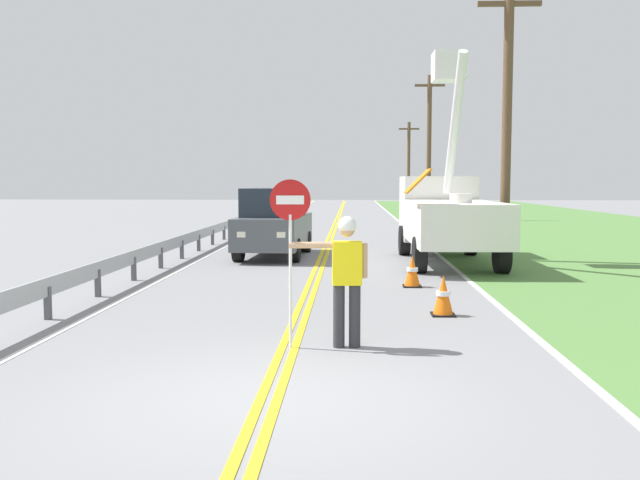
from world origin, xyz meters
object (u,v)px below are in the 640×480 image
object	(u,v)px
traffic_cone_lead	(443,296)
utility_pole_far	(409,163)
utility_pole_near	(507,117)
utility_bucket_truck	(446,212)
utility_pole_mid	(429,145)
flagger_worker	(346,273)
stop_sign_paddle	(290,225)
oncoming_suv_nearest	(274,222)
traffic_cone_mid	(412,272)

from	to	relation	value
traffic_cone_lead	utility_pole_far	bearing A→B (deg)	86.06
utility_pole_near	utility_bucket_truck	bearing A→B (deg)	-166.38
utility_pole_far	traffic_cone_lead	world-z (taller)	utility_pole_far
utility_pole_mid	flagger_worker	bearing A→B (deg)	-98.18
stop_sign_paddle	oncoming_suv_nearest	world-z (taller)	stop_sign_paddle
flagger_worker	traffic_cone_lead	xyz separation A→B (m)	(1.65, 2.37, -0.71)
utility_pole_mid	traffic_cone_lead	distance (m)	30.92
flagger_worker	traffic_cone_mid	distance (m)	5.82
flagger_worker	oncoming_suv_nearest	world-z (taller)	oncoming_suv_nearest
stop_sign_paddle	traffic_cone_lead	size ratio (longest dim) A/B	3.33
utility_bucket_truck	utility_pole_mid	size ratio (longest dim) A/B	0.79
stop_sign_paddle	oncoming_suv_nearest	bearing A→B (deg)	97.49
oncoming_suv_nearest	utility_pole_near	world-z (taller)	utility_pole_near
utility_bucket_truck	traffic_cone_lead	xyz separation A→B (m)	(-1.13, -8.11, -1.09)
utility_bucket_truck	traffic_cone_mid	world-z (taller)	utility_bucket_truck
stop_sign_paddle	utility_pole_near	world-z (taller)	utility_pole_near
traffic_cone_mid	utility_pole_mid	bearing A→B (deg)	83.05
utility_pole_near	utility_pole_mid	world-z (taller)	utility_pole_mid
stop_sign_paddle	traffic_cone_mid	xyz separation A→B (m)	(2.17, 5.68, -1.37)
utility_pole_far	utility_pole_mid	bearing A→B (deg)	-91.08
flagger_worker	oncoming_suv_nearest	distance (m)	11.80
flagger_worker	oncoming_suv_nearest	size ratio (longest dim) A/B	0.39
utility_bucket_truck	utility_pole_mid	xyz separation A→B (m)	(1.94, 22.37, 3.08)
utility_bucket_truck	traffic_cone_mid	size ratio (longest dim) A/B	9.77
flagger_worker	oncoming_suv_nearest	xyz separation A→B (m)	(-2.30, 11.57, 0.01)
stop_sign_paddle	utility_pole_far	bearing A→B (deg)	83.62
traffic_cone_lead	traffic_cone_mid	xyz separation A→B (m)	(-0.25, 3.24, 0.00)
traffic_cone_mid	traffic_cone_lead	bearing A→B (deg)	-85.60
utility_pole_mid	utility_pole_far	bearing A→B (deg)	88.92
utility_pole_mid	traffic_cone_lead	size ratio (longest dim) A/B	12.36
flagger_worker	utility_pole_mid	world-z (taller)	utility_pole_mid
flagger_worker	traffic_cone_lead	distance (m)	2.97
traffic_cone_lead	traffic_cone_mid	bearing A→B (deg)	94.40
traffic_cone_lead	utility_bucket_truck	bearing A→B (deg)	82.07
traffic_cone_lead	traffic_cone_mid	distance (m)	3.25
oncoming_suv_nearest	traffic_cone_lead	bearing A→B (deg)	-66.79
utility_pole_mid	traffic_cone_mid	size ratio (longest dim) A/B	12.36
utility_bucket_truck	traffic_cone_lead	size ratio (longest dim) A/B	9.77
flagger_worker	traffic_cone_mid	xyz separation A→B (m)	(1.40, 5.61, -0.71)
utility_bucket_truck	oncoming_suv_nearest	bearing A→B (deg)	167.87
traffic_cone_mid	oncoming_suv_nearest	bearing A→B (deg)	121.80
stop_sign_paddle	utility_pole_mid	xyz separation A→B (m)	(5.49, 32.92, 2.80)
utility_pole_far	oncoming_suv_nearest	bearing A→B (deg)	-100.28
flagger_worker	stop_sign_paddle	size ratio (longest dim) A/B	0.78
oncoming_suv_nearest	utility_pole_far	xyz separation A→B (m)	(7.39, 40.73, 2.88)
utility_pole_near	traffic_cone_lead	xyz separation A→B (m)	(-2.88, -8.54, -3.82)
oncoming_suv_nearest	traffic_cone_lead	distance (m)	10.04
utility_bucket_truck	traffic_cone_lead	world-z (taller)	utility_bucket_truck
utility_bucket_truck	utility_pole_far	distance (m)	41.96
utility_bucket_truck	utility_pole_far	world-z (taller)	utility_pole_far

